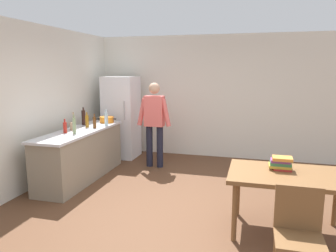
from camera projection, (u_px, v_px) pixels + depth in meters
name	position (u px, v px, depth m)	size (l,w,h in m)	color
ground_plane	(179.00, 209.00, 4.54)	(14.00, 14.00, 0.00)	brown
wall_back	(210.00, 97.00, 7.15)	(6.40, 0.12, 2.70)	silver
wall_left	(26.00, 107.00, 5.16)	(0.12, 5.60, 2.70)	silver
kitchen_counter	(81.00, 154.00, 5.74)	(0.64, 2.20, 0.90)	gray
refrigerator	(121.00, 117.00, 7.15)	(0.70, 0.67, 1.80)	white
person	(154.00, 119.00, 6.37)	(0.70, 0.22, 1.70)	#1E1E2D
dining_table	(289.00, 180.00, 3.77)	(1.40, 0.90, 0.75)	brown
chair	(299.00, 230.00, 2.88)	(0.42, 0.42, 0.91)	brown
cooking_pot	(107.00, 120.00, 6.43)	(0.40, 0.28, 0.12)	orange
utensil_jar	(73.00, 126.00, 5.63)	(0.11, 0.11, 0.32)	tan
bottle_oil_amber	(87.00, 121.00, 5.89)	(0.06, 0.06, 0.28)	#996619
bottle_beer_brown	(95.00, 122.00, 5.82)	(0.06, 0.06, 0.26)	#5B3314
bottle_sauce_red	(65.00, 127.00, 5.37)	(0.06, 0.06, 0.24)	#B22319
bottle_water_clear	(106.00, 119.00, 6.10)	(0.07, 0.07, 0.30)	silver
bottle_vinegar_tall	(74.00, 126.00, 5.30)	(0.06, 0.06, 0.32)	gray
bottle_wine_dark	(84.00, 117.00, 6.15)	(0.08, 0.08, 0.34)	black
book_stack	(281.00, 163.00, 3.89)	(0.27, 0.22, 0.16)	#B22D28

